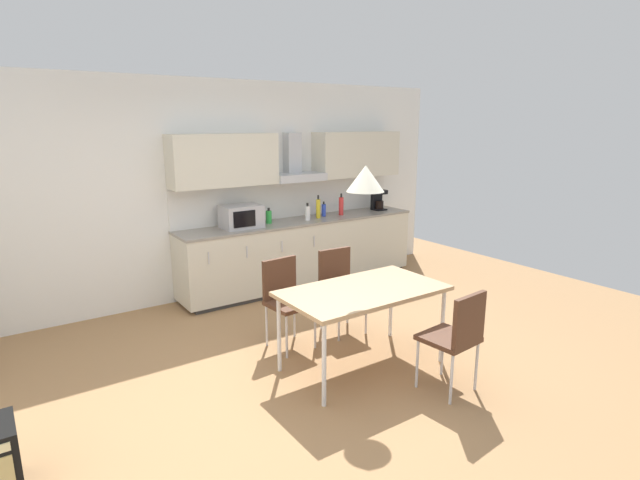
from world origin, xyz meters
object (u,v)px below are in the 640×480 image
(microwave, at_px, (241,216))
(bottle_yellow, at_px, (318,208))
(bottle_blue, at_px, (324,210))
(pendant_lamp, at_px, (366,179))
(chair_far_left, at_px, (285,294))
(bottle_green, at_px, (269,217))
(chair_far_right, at_px, (339,282))
(dining_table, at_px, (363,294))
(chair_near_right, at_px, (457,332))
(coffee_maker, at_px, (378,200))
(bottle_white, at_px, (308,213))
(bottle_red, at_px, (341,206))

(microwave, distance_m, bottle_yellow, 1.14)
(bottle_blue, distance_m, pendant_lamp, 2.75)
(microwave, relative_size, chair_far_left, 0.55)
(bottle_green, height_order, chair_far_right, bottle_green)
(dining_table, bearing_deg, bottle_blue, 62.55)
(chair_far_right, bearing_deg, microwave, 104.17)
(dining_table, xyz_separation_m, chair_far_left, (-0.33, 0.79, -0.16))
(bottle_yellow, relative_size, chair_near_right, 0.36)
(coffee_maker, height_order, bottle_white, coffee_maker)
(bottle_green, height_order, chair_far_left, bottle_green)
(microwave, height_order, bottle_blue, microwave)
(bottle_yellow, height_order, chair_far_right, bottle_yellow)
(dining_table, relative_size, chair_far_right, 1.66)
(coffee_maker, distance_m, chair_far_right, 2.47)
(bottle_blue, bearing_deg, pendant_lamp, -117.45)
(bottle_green, bearing_deg, chair_near_right, -90.44)
(bottle_green, bearing_deg, pendant_lamp, -98.62)
(bottle_blue, bearing_deg, coffee_maker, -1.61)
(bottle_green, xyz_separation_m, chair_near_right, (-0.02, -3.13, -0.45))
(microwave, relative_size, bottle_yellow, 1.54)
(microwave, height_order, bottle_white, microwave)
(bottle_blue, xyz_separation_m, bottle_yellow, (-0.14, -0.07, 0.05))
(bottle_white, xyz_separation_m, bottle_blue, (0.34, 0.11, -0.01))
(coffee_maker, bearing_deg, chair_far_right, -140.32)
(coffee_maker, distance_m, bottle_green, 1.83)
(bottle_yellow, distance_m, chair_far_left, 2.12)
(microwave, distance_m, chair_far_left, 1.62)
(bottle_blue, distance_m, chair_far_right, 1.86)
(bottle_blue, height_order, pendant_lamp, pendant_lamp)
(chair_far_left, xyz_separation_m, chair_near_right, (0.66, -1.57, 0.00))
(microwave, height_order, coffee_maker, coffee_maker)
(chair_far_left, xyz_separation_m, pendant_lamp, (0.33, -0.79, 1.18))
(bottle_blue, relative_size, bottle_green, 1.02)
(chair_near_right, bearing_deg, pendant_lamp, 112.91)
(chair_far_left, bearing_deg, bottle_white, 50.19)
(bottle_yellow, bearing_deg, bottle_red, 1.04)
(dining_table, height_order, chair_far_right, chair_far_right)
(chair_far_right, height_order, chair_far_left, same)
(chair_near_right, bearing_deg, chair_far_right, 90.11)
(bottle_blue, relative_size, chair_near_right, 0.23)
(microwave, distance_m, bottle_red, 1.53)
(coffee_maker, height_order, bottle_green, coffee_maker)
(bottle_red, height_order, chair_far_right, bottle_red)
(pendant_lamp, bearing_deg, microwave, 91.33)
(chair_far_right, bearing_deg, coffee_maker, 39.68)
(bottle_green, distance_m, dining_table, 2.39)
(bottle_white, bearing_deg, bottle_red, 4.90)
(microwave, bearing_deg, bottle_blue, 2.39)
(bottle_yellow, distance_m, chair_near_right, 3.20)
(chair_far_right, distance_m, pendant_lamp, 1.45)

